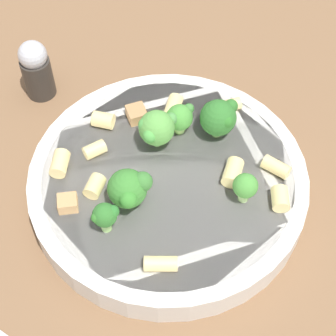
% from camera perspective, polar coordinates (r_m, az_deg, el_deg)
% --- Properties ---
extents(ground_plane, '(2.00, 2.00, 0.00)m').
position_cam_1_polar(ground_plane, '(0.58, -0.00, -2.52)').
color(ground_plane, brown).
extents(pasta_bowl, '(0.28, 0.28, 0.03)m').
position_cam_1_polar(pasta_bowl, '(0.57, -0.00, -1.42)').
color(pasta_bowl, silver).
rests_on(pasta_bowl, ground_plane).
extents(broccoli_floret_0, '(0.04, 0.04, 0.04)m').
position_cam_1_polar(broccoli_floret_0, '(0.52, -3.98, -2.11)').
color(broccoli_floret_0, '#93B766').
rests_on(broccoli_floret_0, pasta_bowl).
extents(broccoli_floret_1, '(0.02, 0.02, 0.03)m').
position_cam_1_polar(broccoli_floret_1, '(0.53, 7.84, -1.87)').
color(broccoli_floret_1, '#9EC175').
rests_on(broccoli_floret_1, pasta_bowl).
extents(broccoli_floret_2, '(0.03, 0.03, 0.03)m').
position_cam_1_polar(broccoli_floret_2, '(0.57, 1.13, 5.17)').
color(broccoli_floret_2, '#93B766').
rests_on(broccoli_floret_2, pasta_bowl).
extents(broccoli_floret_3, '(0.02, 0.02, 0.03)m').
position_cam_1_polar(broccoli_floret_3, '(0.50, -6.36, -4.83)').
color(broccoli_floret_3, '#84AD60').
rests_on(broccoli_floret_3, pasta_bowl).
extents(broccoli_floret_4, '(0.04, 0.04, 0.04)m').
position_cam_1_polar(broccoli_floret_4, '(0.56, -1.24, 4.09)').
color(broccoli_floret_4, '#84AD60').
rests_on(broccoli_floret_4, pasta_bowl).
extents(broccoli_floret_5, '(0.04, 0.04, 0.04)m').
position_cam_1_polar(broccoli_floret_5, '(0.57, 5.17, 5.16)').
color(broccoli_floret_5, '#84AD60').
rests_on(broccoli_floret_5, pasta_bowl).
extents(rigatoni_0, '(0.03, 0.02, 0.01)m').
position_cam_1_polar(rigatoni_0, '(0.50, -1.08, -9.68)').
color(rigatoni_0, '#E0C67F').
rests_on(rigatoni_0, pasta_bowl).
extents(rigatoni_1, '(0.03, 0.03, 0.01)m').
position_cam_1_polar(rigatoni_1, '(0.56, 10.92, 0.11)').
color(rigatoni_1, '#E0C67F').
rests_on(rigatoni_1, pasta_bowl).
extents(rigatoni_2, '(0.02, 0.02, 0.02)m').
position_cam_1_polar(rigatoni_2, '(0.59, -6.60, 4.87)').
color(rigatoni_2, '#E0C67F').
rests_on(rigatoni_2, pasta_bowl).
extents(rigatoni_3, '(0.02, 0.02, 0.02)m').
position_cam_1_polar(rigatoni_3, '(0.54, -7.46, -1.85)').
color(rigatoni_3, '#E0C67F').
rests_on(rigatoni_3, pasta_bowl).
extents(rigatoni_4, '(0.02, 0.03, 0.02)m').
position_cam_1_polar(rigatoni_4, '(0.55, 6.58, -0.37)').
color(rigatoni_4, '#E0C67F').
rests_on(rigatoni_4, pasta_bowl).
extents(rigatoni_5, '(0.02, 0.03, 0.02)m').
position_cam_1_polar(rigatoni_5, '(0.56, -10.98, 0.28)').
color(rigatoni_5, '#E0C67F').
rests_on(rigatoni_5, pasta_bowl).
extents(rigatoni_6, '(0.02, 0.03, 0.02)m').
position_cam_1_polar(rigatoni_6, '(0.60, 0.33, 6.14)').
color(rigatoni_6, '#E0C67F').
rests_on(rigatoni_6, pasta_bowl).
extents(rigatoni_7, '(0.02, 0.02, 0.02)m').
position_cam_1_polar(rigatoni_7, '(0.54, 11.34, -3.07)').
color(rigatoni_7, '#E0C67F').
rests_on(rigatoni_7, pasta_bowl).
extents(rigatoni_8, '(0.03, 0.02, 0.01)m').
position_cam_1_polar(rigatoni_8, '(0.61, 6.06, 6.32)').
color(rigatoni_8, '#E0C67F').
rests_on(rigatoni_8, pasta_bowl).
extents(rigatoni_9, '(0.03, 0.02, 0.01)m').
position_cam_1_polar(rigatoni_9, '(0.57, -7.46, 1.87)').
color(rigatoni_9, '#E0C67F').
rests_on(rigatoni_9, pasta_bowl).
extents(chicken_chunk_0, '(0.02, 0.02, 0.01)m').
position_cam_1_polar(chicken_chunk_0, '(0.54, -10.16, -3.53)').
color(chicken_chunk_0, tan).
rests_on(chicken_chunk_0, pasta_bowl).
extents(chicken_chunk_1, '(0.03, 0.03, 0.01)m').
position_cam_1_polar(chicken_chunk_1, '(0.60, -3.21, 5.52)').
color(chicken_chunk_1, '#A87A4C').
rests_on(chicken_chunk_1, pasta_bowl).
extents(pepper_shaker, '(0.03, 0.03, 0.08)m').
position_cam_1_polar(pepper_shaker, '(0.66, -13.24, 9.76)').
color(pepper_shaker, '#332D28').
rests_on(pepper_shaker, ground_plane).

